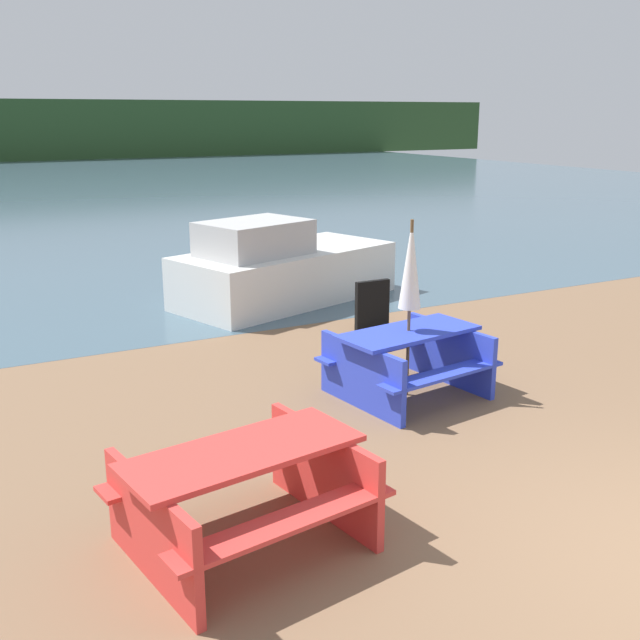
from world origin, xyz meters
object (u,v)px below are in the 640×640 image
object	(u,v)px
picnic_table_red	(244,488)
signboard	(372,306)
umbrella_white	(411,266)
picnic_table_blue	(408,357)
boat	(281,269)

from	to	relation	value
picnic_table_red	signboard	xyz separation A→B (m)	(3.86, 4.42, -0.09)
umbrella_white	signboard	world-z (taller)	umbrella_white
picnic_table_blue	umbrella_white	world-z (taller)	umbrella_white
picnic_table_red	picnic_table_blue	bearing A→B (deg)	35.27
umbrella_white	signboard	size ratio (longest dim) A/B	2.68
picnic_table_blue	signboard	size ratio (longest dim) A/B	2.38
picnic_table_blue	umbrella_white	size ratio (longest dim) A/B	0.89
picnic_table_red	signboard	world-z (taller)	picnic_table_red
picnic_table_red	picnic_table_blue	size ratio (longest dim) A/B	1.08
picnic_table_blue	picnic_table_red	bearing A→B (deg)	-144.73
picnic_table_red	umbrella_white	distance (m)	3.59
picnic_table_red	boat	distance (m)	7.49
picnic_table_blue	boat	size ratio (longest dim) A/B	0.43
boat	picnic_table_blue	bearing A→B (deg)	-115.07
picnic_table_blue	signboard	distance (m)	2.65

